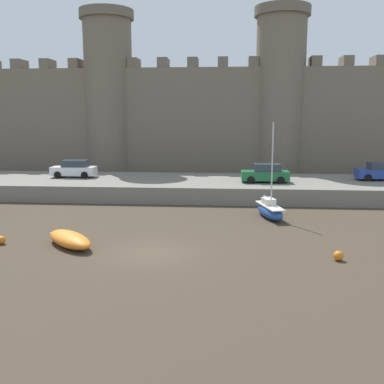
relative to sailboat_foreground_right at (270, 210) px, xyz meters
name	(u,v)px	position (x,y,z in m)	size (l,w,h in m)	color
ground_plane	(151,252)	(-6.98, -8.74, -0.57)	(160.00, 160.00, 0.00)	#423528
quay_road	(184,187)	(-6.98, 9.09, 0.12)	(69.61, 10.00, 1.39)	slate
castle	(193,109)	(-6.98, 19.84, 7.34)	(63.61, 6.00, 21.62)	#706354
sailboat_foreground_right	(270,210)	(0.00, 0.00, 0.00)	(2.15, 4.31, 6.70)	#234793
rowboat_midflat_right	(70,239)	(-11.63, -7.97, -0.16)	(3.87, 3.87, 0.79)	orange
mooring_buoy_mid_mud	(1,240)	(-15.63, -7.87, -0.34)	(0.47, 0.47, 0.47)	orange
mooring_buoy_near_channel	(338,256)	(2.56, -9.33, -0.32)	(0.50, 0.50, 0.50)	orange
car_quay_centre_east	(265,173)	(0.28, 7.83, 1.59)	(4.14, 1.96, 1.62)	#1E6638
car_quay_west	(380,172)	(10.70, 10.00, 1.59)	(4.14, 1.96, 1.62)	#263F99
car_quay_east	(74,169)	(-17.45, 9.74, 1.59)	(4.14, 1.96, 1.62)	silver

